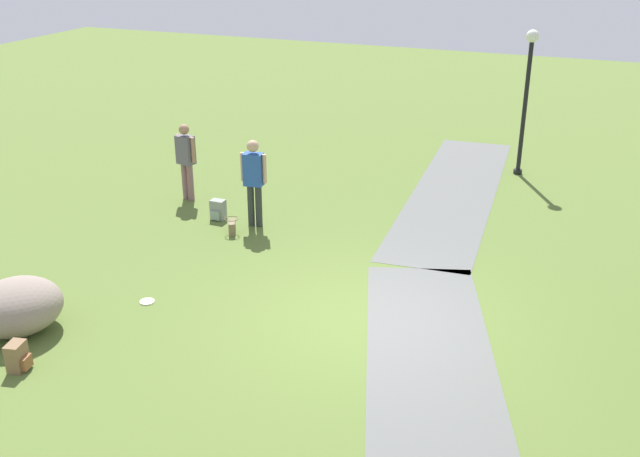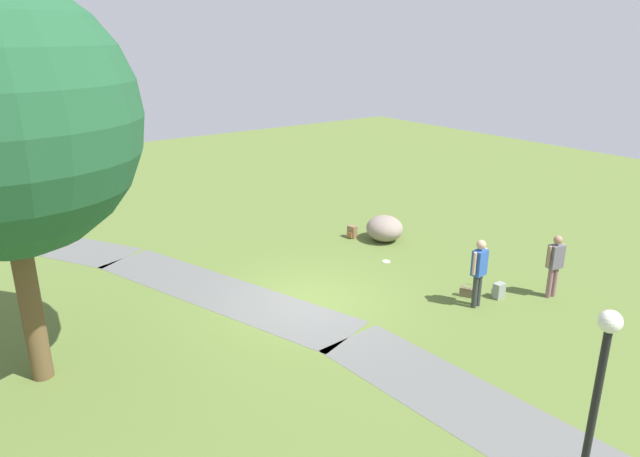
% 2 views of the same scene
% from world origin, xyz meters
% --- Properties ---
extents(ground_plane, '(48.00, 48.00, 0.00)m').
position_xyz_m(ground_plane, '(0.00, 0.00, 0.00)').
color(ground_plane, '#566B2F').
extents(footpath_segment_near, '(8.10, 2.29, 0.01)m').
position_xyz_m(footpath_segment_near, '(-6.01, 0.01, 0.00)').
color(footpath_segment_near, '#5C5E5B').
rests_on(footpath_segment_near, ground).
extents(footpath_segment_mid, '(8.15, 4.14, 0.01)m').
position_xyz_m(footpath_segment_mid, '(1.78, 1.52, 0.00)').
color(footpath_segment_mid, '#5C5E5B').
rests_on(footpath_segment_mid, ground).
extents(lamp_post, '(0.28, 0.28, 3.30)m').
position_xyz_m(lamp_post, '(-7.82, 1.10, 2.05)').
color(lamp_post, black).
rests_on(lamp_post, ground).
extents(lawn_boulder, '(1.71, 1.66, 0.80)m').
position_xyz_m(lawn_boulder, '(2.18, -4.59, 0.40)').
color(lawn_boulder, gray).
rests_on(lawn_boulder, ground).
extents(woman_with_handbag, '(0.28, 0.52, 1.73)m').
position_xyz_m(woman_with_handbag, '(-2.67, -3.19, 1.01)').
color(woman_with_handbag, '#2D322E').
rests_on(woman_with_handbag, ground).
extents(man_near_boulder, '(0.31, 0.51, 1.65)m').
position_xyz_m(man_near_boulder, '(-3.44, -5.16, 0.95)').
color(man_near_boulder, '#7E5B5D').
rests_on(man_near_boulder, ground).
extents(handbag_on_grass, '(0.36, 0.36, 0.31)m').
position_xyz_m(handbag_on_grass, '(-2.17, -3.43, 0.14)').
color(handbag_on_grass, '#766446').
rests_on(handbag_on_grass, ground).
extents(backpack_by_boulder, '(0.32, 0.30, 0.40)m').
position_xyz_m(backpack_by_boulder, '(2.97, -3.89, 0.19)').
color(backpack_by_boulder, brown).
rests_on(backpack_by_boulder, ground).
extents(spare_backpack_on_lawn, '(0.26, 0.28, 0.40)m').
position_xyz_m(spare_backpack_on_lawn, '(-2.70, -4.03, 0.19)').
color(spare_backpack_on_lawn, gray).
rests_on(spare_backpack_on_lawn, ground).
extents(frisbee_on_grass, '(0.23, 0.23, 0.02)m').
position_xyz_m(frisbee_on_grass, '(0.75, -3.37, 0.01)').
color(frisbee_on_grass, white).
rests_on(frisbee_on_grass, ground).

